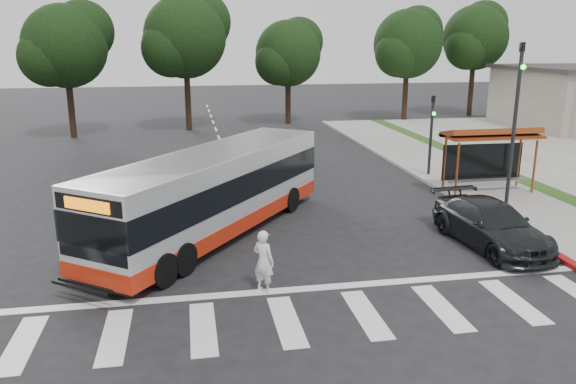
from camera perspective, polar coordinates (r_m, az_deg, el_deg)
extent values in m
plane|color=black|center=(18.40, -2.89, -5.73)|extent=(140.00, 140.00, 0.00)
cube|color=gray|center=(29.04, 16.98, 1.54)|extent=(4.00, 40.00, 0.12)
cube|color=#9E9991|center=(28.18, 13.36, 1.42)|extent=(0.30, 40.00, 0.15)
cube|color=maroon|center=(19.82, 24.83, -5.39)|extent=(0.32, 6.00, 0.15)
cube|color=silver|center=(13.89, -0.14, -12.96)|extent=(18.00, 2.60, 0.01)
cylinder|color=brown|center=(24.76, 16.80, 2.16)|extent=(0.10, 0.10, 2.30)
cylinder|color=brown|center=(26.57, 23.75, 2.37)|extent=(0.10, 0.10, 2.30)
cylinder|color=brown|center=(25.80, 15.61, 2.75)|extent=(0.10, 0.10, 2.30)
cylinder|color=brown|center=(27.55, 22.39, 2.93)|extent=(0.10, 0.10, 2.30)
cube|color=brown|center=(25.89, 20.00, 5.37)|extent=(4.20, 1.60, 0.12)
cube|color=brown|center=(25.91, 19.97, 5.72)|extent=(4.20, 1.32, 0.51)
cube|color=black|center=(26.62, 19.12, 2.95)|extent=(3.80, 0.06, 1.60)
cube|color=gray|center=(26.27, 19.61, 1.08)|extent=(3.60, 0.40, 0.08)
cylinder|color=black|center=(22.22, 21.93, 5.50)|extent=(0.14, 0.14, 6.50)
imported|color=black|center=(21.98, 22.64, 12.57)|extent=(0.16, 0.20, 1.00)
sphere|color=#19E533|center=(21.84, 22.80, 11.62)|extent=(0.18, 0.18, 0.18)
cylinder|color=black|center=(28.50, 14.31, 5.47)|extent=(0.14, 0.14, 4.00)
imported|color=black|center=(28.30, 14.51, 8.46)|extent=(0.16, 0.20, 1.00)
sphere|color=#19E533|center=(28.18, 14.61, 7.71)|extent=(0.18, 0.18, 0.18)
cylinder|color=black|center=(48.77, 11.82, 9.80)|extent=(0.44, 0.44, 4.40)
sphere|color=black|center=(48.58, 12.08, 14.49)|extent=(5.60, 5.60, 5.60)
sphere|color=black|center=(49.79, 13.01, 15.60)|extent=(4.20, 4.20, 4.20)
sphere|color=black|center=(47.58, 11.23, 13.69)|extent=(3.92, 3.92, 3.92)
cylinder|color=black|center=(53.52, 18.09, 9.95)|extent=(0.44, 0.44, 4.84)
sphere|color=black|center=(53.36, 18.49, 14.65)|extent=(5.60, 5.60, 5.60)
sphere|color=black|center=(54.65, 19.23, 15.74)|extent=(4.20, 4.20, 4.20)
sphere|color=black|center=(52.29, 17.82, 13.86)|extent=(3.92, 3.92, 3.92)
cylinder|color=black|center=(43.26, -10.14, 9.40)|extent=(0.44, 0.44, 4.84)
sphere|color=black|center=(43.07, -10.42, 15.23)|extent=(6.00, 6.00, 6.00)
sphere|color=black|center=(44.01, -8.87, 16.72)|extent=(4.50, 4.50, 4.50)
sphere|color=black|center=(42.33, -11.83, 14.13)|extent=(4.20, 4.20, 4.20)
cylinder|color=black|center=(46.02, 0.00, 9.41)|extent=(0.44, 0.44, 3.96)
sphere|color=black|center=(45.81, 0.00, 13.90)|extent=(5.20, 5.20, 5.20)
sphere|color=black|center=(46.76, 1.12, 15.02)|extent=(3.90, 3.90, 3.90)
sphere|color=black|center=(45.03, -1.02, 13.07)|extent=(3.64, 3.64, 3.64)
cylinder|color=black|center=(42.04, -21.18, 8.17)|extent=(0.44, 0.44, 4.40)
sphere|color=black|center=(41.81, -21.71, 13.60)|extent=(5.60, 5.60, 5.60)
sphere|color=black|center=(42.45, -20.09, 15.11)|extent=(4.20, 4.20, 4.20)
sphere|color=black|center=(41.34, -23.16, 12.48)|extent=(3.92, 3.92, 3.92)
imported|color=white|center=(15.06, -2.49, -7.05)|extent=(0.74, 0.73, 1.73)
imported|color=black|center=(19.55, 19.91, -3.12)|extent=(2.47, 5.17, 1.46)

